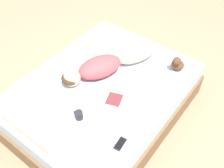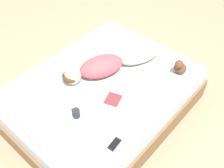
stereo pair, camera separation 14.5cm
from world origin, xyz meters
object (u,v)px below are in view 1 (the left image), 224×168
person (109,64)px  cell_phone (120,144)px  open_magazine (125,102)px  coffee_mug (79,115)px

person → cell_phone: person is taller
person → cell_phone: size_ratio=7.98×
open_magazine → coffee_mug: size_ratio=4.84×
person → coffee_mug: person is taller
coffee_mug → cell_phone: (-0.50, -0.01, -0.04)m
coffee_mug → cell_phone: bearing=-178.8°
person → open_magazine: person is taller
person → cell_phone: (-0.70, 0.74, -0.09)m
person → open_magazine: (-0.44, 0.30, -0.09)m
coffee_mug → cell_phone: coffee_mug is taller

